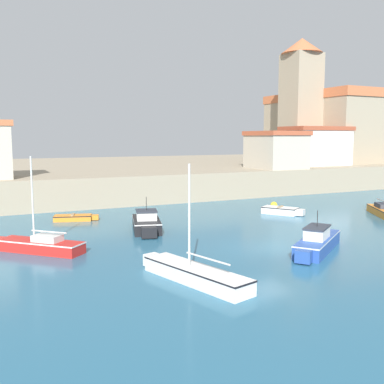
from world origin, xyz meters
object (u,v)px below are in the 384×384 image
(sailboat_white_2, at_px, (194,273))
(dinghy_white_6, at_px, (282,210))
(sailboat_red_3, at_px, (39,245))
(church, at_px, (323,123))
(mooring_buoy, at_px, (274,205))
(motorboat_blue_5, at_px, (317,242))
(motorboat_black_0, at_px, (147,223))
(dinghy_orange_4, at_px, (74,217))
(harbor_shed_far_end, at_px, (276,150))
(harbor_shed_mid_row, at_px, (316,146))

(sailboat_white_2, xyz_separation_m, dinghy_white_6, (14.16, 12.54, -0.07))
(sailboat_red_3, xyz_separation_m, church, (42.83, 25.46, 7.94))
(sailboat_white_2, distance_m, mooring_buoy, 21.61)
(motorboat_blue_5, xyz_separation_m, church, (28.77, 32.03, 7.83))
(motorboat_black_0, distance_m, sailboat_white_2, 11.28)
(sailboat_red_3, bearing_deg, dinghy_white_6, 11.93)
(mooring_buoy, bearing_deg, sailboat_red_3, -161.80)
(dinghy_orange_4, xyz_separation_m, church, (39.18, 16.77, 8.11))
(sailboat_white_2, distance_m, harbor_shed_far_end, 33.72)
(sailboat_white_2, bearing_deg, church, 42.21)
(dinghy_white_6, bearing_deg, mooring_buoy, 66.66)
(harbor_shed_far_end, bearing_deg, church, 31.30)
(sailboat_white_2, height_order, dinghy_orange_4, sailboat_white_2)
(mooring_buoy, distance_m, harbor_shed_mid_row, 19.96)
(dinghy_white_6, bearing_deg, sailboat_red_3, -168.07)
(sailboat_red_3, relative_size, church, 0.29)
(harbor_shed_far_end, bearing_deg, dinghy_orange_4, -162.39)
(motorboat_blue_5, bearing_deg, dinghy_orange_4, 124.29)
(dinghy_white_6, distance_m, harbor_shed_mid_row, 22.53)
(motorboat_blue_5, distance_m, harbor_shed_far_end, 27.19)
(motorboat_black_0, bearing_deg, harbor_shed_far_end, 33.55)
(dinghy_white_6, xyz_separation_m, church, (23.15, 21.31, 8.04))
(dinghy_orange_4, bearing_deg, dinghy_white_6, -15.80)
(harbor_shed_mid_row, xyz_separation_m, harbor_shed_far_end, (-8.00, -2.56, -0.31))
(dinghy_orange_4, distance_m, church, 43.39)
(sailboat_red_3, bearing_deg, sailboat_white_2, -56.64)
(mooring_buoy, bearing_deg, motorboat_blue_5, -116.83)
(sailboat_red_3, distance_m, harbor_shed_far_end, 32.70)
(sailboat_white_2, distance_m, church, 51.00)
(sailboat_red_3, bearing_deg, harbor_shed_far_end, 30.43)
(dinghy_white_6, distance_m, harbor_shed_far_end, 15.47)
(motorboat_blue_5, relative_size, dinghy_white_6, 1.61)
(motorboat_blue_5, relative_size, harbor_shed_far_end, 0.90)
(sailboat_white_2, bearing_deg, motorboat_blue_5, 12.00)
(sailboat_white_2, xyz_separation_m, church, (37.31, 33.85, 7.96))
(mooring_buoy, bearing_deg, sailboat_white_2, -135.16)
(dinghy_white_6, height_order, harbor_shed_far_end, harbor_shed_far_end)
(dinghy_orange_4, relative_size, motorboat_blue_5, 0.62)
(motorboat_blue_5, relative_size, harbor_shed_mid_row, 0.67)
(motorboat_black_0, height_order, dinghy_white_6, motorboat_black_0)
(church, relative_size, harbor_shed_mid_row, 2.19)
(dinghy_orange_4, distance_m, dinghy_white_6, 16.67)
(sailboat_white_2, bearing_deg, dinghy_white_6, 41.53)
(motorboat_black_0, xyz_separation_m, motorboat_blue_5, (6.72, -9.32, -0.01))
(dinghy_orange_4, height_order, church, church)
(motorboat_black_0, relative_size, sailboat_red_3, 0.98)
(mooring_buoy, relative_size, church, 0.03)
(mooring_buoy, xyz_separation_m, harbor_shed_far_end, (7.08, 9.55, 4.62))
(sailboat_red_3, height_order, dinghy_orange_4, sailboat_red_3)
(dinghy_orange_4, xyz_separation_m, motorboat_blue_5, (10.41, -15.26, 0.29))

